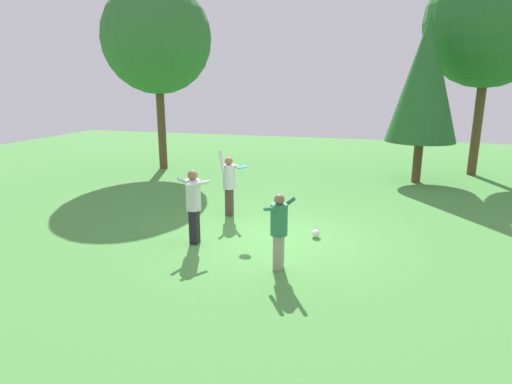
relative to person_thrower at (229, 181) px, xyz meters
name	(u,v)px	position (x,y,z in m)	size (l,w,h in m)	color
ground_plane	(278,238)	(1.75, -1.45, -1.00)	(40.00, 40.00, 0.00)	#4C9342
person_thrower	(229,181)	(0.00, 0.00, 0.00)	(0.67, 0.67, 1.85)	#4C382D
person_catcher	(279,226)	(2.16, -3.16, -0.07)	(0.69, 0.71, 1.57)	gray
person_bystander	(193,201)	(-0.05, -2.31, 0.05)	(0.72, 0.75, 1.75)	black
frisbee	(243,167)	(0.75, -1.08, 0.64)	(0.27, 0.27, 0.07)	#2393D1
ball_blue	(275,208)	(1.18, 0.63, -0.88)	(0.24, 0.24, 0.24)	blue
ball_white	(316,234)	(2.63, -1.15, -0.90)	(0.20, 0.20, 0.20)	white
tree_right	(425,80)	(5.41, 5.94, 2.77)	(2.53, 2.53, 6.05)	brown
tree_far_left	(157,39)	(-5.11, 5.76, 4.42)	(4.50, 4.50, 7.68)	brown
tree_far_right	(490,23)	(7.71, 8.03, 4.87)	(4.87, 4.87, 8.32)	brown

